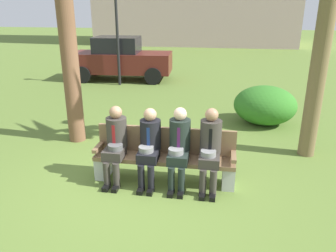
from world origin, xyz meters
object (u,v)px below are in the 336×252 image
at_px(seated_man_centerleft, 149,143).
at_px(street_lamp, 117,23).
at_px(seated_man_centerright, 179,144).
at_px(parked_car_near, 121,59).
at_px(seated_man_leftmost, 115,141).
at_px(park_bench, 165,156).
at_px(shrub_near_bench, 265,105).
at_px(seated_man_rightmost, 210,146).

relative_size(seated_man_centerleft, street_lamp, 0.35).
xyz_separation_m(seated_man_centerright, parked_car_near, (-3.39, 7.92, 0.11)).
relative_size(seated_man_leftmost, seated_man_centerright, 0.98).
relative_size(park_bench, seated_man_leftmost, 1.82).
height_order(seated_man_leftmost, parked_car_near, parked_car_near).
distance_m(park_bench, seated_man_centerright, 0.41).
distance_m(seated_man_centerleft, shrub_near_bench, 4.04).
bearing_deg(parked_car_near, seated_man_centerleft, -69.87).
bearing_deg(shrub_near_bench, park_bench, -121.22).
bearing_deg(shrub_near_bench, parked_car_near, 138.29).
xyz_separation_m(park_bench, seated_man_centerright, (0.26, -0.13, 0.29)).
xyz_separation_m(shrub_near_bench, street_lamp, (-4.89, 3.63, 1.76)).
bearing_deg(shrub_near_bench, seated_man_centerleft, -122.99).
xyz_separation_m(park_bench, seated_man_rightmost, (0.75, -0.13, 0.30)).
bearing_deg(park_bench, seated_man_centerright, -27.73).
xyz_separation_m(seated_man_centerleft, seated_man_rightmost, (0.98, 0.00, 0.02)).
height_order(seated_man_centerright, parked_car_near, parked_car_near).
xyz_separation_m(seated_man_leftmost, seated_man_rightmost, (1.55, 0.00, 0.02)).
relative_size(seated_man_centerright, shrub_near_bench, 0.85).
bearing_deg(seated_man_centerleft, parked_car_near, 110.13).
bearing_deg(seated_man_leftmost, street_lamp, 106.89).
height_order(seated_man_centerleft, parked_car_near, parked_car_near).
distance_m(seated_man_leftmost, shrub_near_bench, 4.37).
height_order(seated_man_rightmost, parked_car_near, parked_car_near).
bearing_deg(shrub_near_bench, seated_man_rightmost, -109.80).
bearing_deg(seated_man_leftmost, seated_man_centerright, 0.15).
height_order(seated_man_rightmost, shrub_near_bench, seated_man_rightmost).
height_order(seated_man_rightmost, street_lamp, street_lamp).
distance_m(park_bench, seated_man_leftmost, 0.86).
bearing_deg(street_lamp, seated_man_leftmost, -73.11).
xyz_separation_m(seated_man_centerleft, street_lamp, (-2.70, 7.01, 1.53)).
bearing_deg(parked_car_near, seated_man_rightmost, -63.88).
height_order(park_bench, street_lamp, street_lamp).
distance_m(seated_man_centerright, street_lamp, 7.84).
relative_size(seated_man_rightmost, shrub_near_bench, 0.86).
xyz_separation_m(park_bench, seated_man_leftmost, (-0.80, -0.14, 0.28)).
xyz_separation_m(seated_man_rightmost, street_lamp, (-3.68, 7.00, 1.51)).
height_order(seated_man_leftmost, seated_man_centerleft, seated_man_leftmost).
distance_m(seated_man_centerleft, seated_man_rightmost, 0.98).
xyz_separation_m(seated_man_centerright, street_lamp, (-3.18, 7.00, 1.52)).
bearing_deg(seated_man_rightmost, parked_car_near, 116.12).
height_order(seated_man_centerleft, street_lamp, street_lamp).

